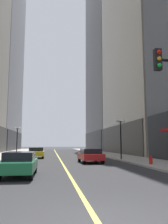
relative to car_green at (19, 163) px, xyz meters
The scene contains 12 objects.
ground_plane 26.83m from the car_green, 84.03° to the left, with size 200.00×200.00×0.00m, color #2D2D30.
sidewalk_left 27.24m from the car_green, 101.57° to the left, with size 4.50×78.00×0.15m, color #ADA8A0.
sidewalk_right 28.88m from the car_green, 67.52° to the left, with size 4.50×78.00×0.15m, color #ADA8A0.
lane_centre_stripe 26.83m from the car_green, 84.03° to the left, with size 0.16×70.00×0.01m, color #E5D64C.
building_right_mid 40.99m from the car_green, 51.98° to the left, with size 14.55×24.00×49.60m.
building_right_far 61.57m from the car_green, 68.32° to the left, with size 14.71×26.00×54.42m.
car_green is the anchor object (origin of this frame).
car_red 10.13m from the car_green, 57.59° to the left, with size 2.03×4.12×1.32m.
car_yellow 16.78m from the car_green, 90.28° to the left, with size 2.07×4.08×1.32m.
street_lamp_left_far 25.44m from the car_green, 98.20° to the left, with size 1.06×0.36×4.43m.
street_lamp_right_mid 14.61m from the car_green, 50.32° to the left, with size 1.06×0.36×4.43m.
fire_hydrant_right 10.75m from the car_green, 25.58° to the left, with size 0.28×0.28×0.80m, color red.
Camera 1 is at (-1.09, -5.36, 1.78)m, focal length 37.81 mm.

